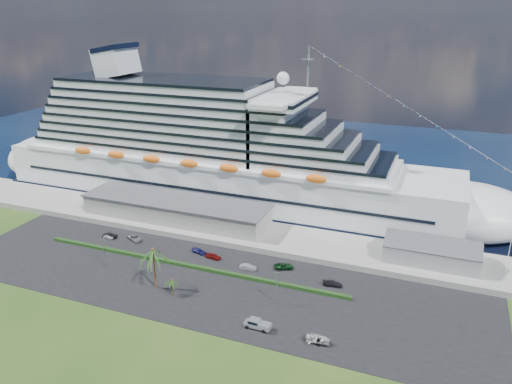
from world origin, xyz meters
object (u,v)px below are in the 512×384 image
at_px(cruise_ship, 217,155).
at_px(parked_car_3, 199,251).
at_px(pickup_truck, 257,324).
at_px(boat_trailer, 318,339).

distance_m(cruise_ship, parked_car_3, 44.90).
bearing_deg(parked_car_3, pickup_truck, -117.93).
distance_m(pickup_truck, boat_trailer, 13.42).
bearing_deg(pickup_truck, parked_car_3, 136.27).
relative_size(parked_car_3, boat_trailer, 0.73).
relative_size(cruise_ship, pickup_truck, 31.95).
bearing_deg(parked_car_3, boat_trailer, -107.19).
xyz_separation_m(cruise_ship, parked_car_3, (13.03, -39.90, -15.94)).
height_order(parked_car_3, boat_trailer, boat_trailer).
bearing_deg(parked_car_3, cruise_ship, 33.88).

